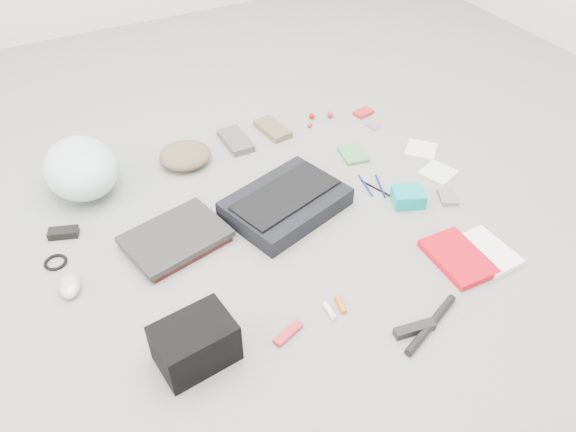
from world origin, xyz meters
name	(u,v)px	position (x,y,z in m)	size (l,w,h in m)	color
ground_plane	(288,227)	(0.00, 0.00, 0.00)	(4.00, 4.00, 0.00)	slate
messenger_bag	(286,203)	(0.03, 0.08, 0.03)	(0.41, 0.29, 0.07)	black
bag_flap	(286,195)	(0.03, 0.08, 0.07)	(0.39, 0.18, 0.01)	black
laptop_sleeve	(176,241)	(-0.38, 0.10, 0.01)	(0.31, 0.23, 0.02)	#411215
laptop	(175,236)	(-0.38, 0.10, 0.03)	(0.33, 0.24, 0.02)	black
bike_helmet	(81,168)	(-0.58, 0.54, 0.10)	(0.27, 0.33, 0.20)	#BCEDE2
beanie	(185,155)	(-0.19, 0.53, 0.04)	(0.21, 0.20, 0.07)	brown
mitten_left	(236,141)	(0.05, 0.57, 0.01)	(0.09, 0.19, 0.03)	#59504B
mitten_right	(273,129)	(0.23, 0.57, 0.01)	(0.09, 0.18, 0.03)	brown
power_brick	(63,233)	(-0.71, 0.32, 0.01)	(0.10, 0.05, 0.03)	black
cable_coil	(56,262)	(-0.76, 0.20, 0.01)	(0.08, 0.08, 0.01)	black
mouse	(70,286)	(-0.74, 0.05, 0.02)	(0.06, 0.11, 0.04)	#B6B6B6
camera_bag	(195,343)	(-0.48, -0.37, 0.07)	(0.21, 0.15, 0.14)	black
multitool	(288,333)	(-0.22, -0.42, 0.01)	(0.10, 0.03, 0.02)	red
toiletry_tube_white	(330,311)	(-0.07, -0.40, 0.01)	(0.02, 0.02, 0.06)	silver
toiletry_tube_orange	(341,304)	(-0.02, -0.39, 0.01)	(0.02, 0.02, 0.06)	#E65C0D
u_lock	(414,329)	(0.12, -0.57, 0.01)	(0.13, 0.03, 0.03)	black
bike_pump	(431,324)	(0.17, -0.58, 0.01)	(0.02, 0.02, 0.27)	black
book_red	(458,258)	(0.42, -0.41, 0.01)	(0.16, 0.24, 0.02)	red
book_white	(488,251)	(0.53, -0.43, 0.01)	(0.13, 0.20, 0.02)	white
notepad	(353,154)	(0.44, 0.26, 0.01)	(0.09, 0.13, 0.01)	#487C49
pen_blue	(365,185)	(0.37, 0.07, 0.00)	(0.01, 0.01, 0.14)	#171192
pen_black	(376,188)	(0.40, 0.03, 0.00)	(0.01, 0.01, 0.14)	black
pen_navy	(380,186)	(0.42, 0.04, 0.00)	(0.01, 0.01, 0.14)	navy
accordion_wallet	(408,197)	(0.45, -0.09, 0.03)	(0.11, 0.09, 0.06)	#079E9D
card_deck	(448,197)	(0.60, -0.14, 0.01)	(0.06, 0.09, 0.02)	gray
napkin_top	(421,149)	(0.71, 0.16, 0.00)	(0.12, 0.12, 0.01)	silver
napkin_bottom	(438,172)	(0.67, 0.00, 0.00)	(0.12, 0.12, 0.01)	silver
lollipop_a	(310,125)	(0.39, 0.53, 0.01)	(0.02, 0.02, 0.02)	red
lollipop_b	(312,116)	(0.43, 0.59, 0.01)	(0.03, 0.03, 0.03)	#B60703
lollipop_c	(330,115)	(0.51, 0.56, 0.01)	(0.03, 0.03, 0.03)	#A41D33
altoids_tin	(363,113)	(0.65, 0.51, 0.01)	(0.09, 0.05, 0.02)	red
stamp_sheet	(373,126)	(0.64, 0.41, 0.00)	(0.05, 0.06, 0.00)	gray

